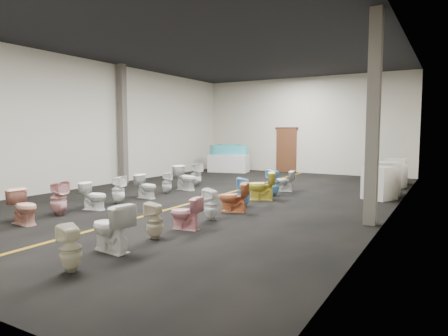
{
  "coord_description": "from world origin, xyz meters",
  "views": [
    {
      "loc": [
        6.23,
        -10.31,
        2.0
      ],
      "look_at": [
        -0.29,
        1.0,
        0.78
      ],
      "focal_mm": 32.0,
      "sensor_mm": 36.0,
      "label": 1
    }
  ],
  "objects_px": {
    "toilet_left_5": "(118,190)",
    "toilet_left_8": "(186,178)",
    "toilet_right_8": "(274,182)",
    "toilet_left_7": "(167,183)",
    "toilet_right_7": "(261,186)",
    "toilet_right_4": "(211,204)",
    "toilet_right_6": "(244,192)",
    "toilet_right_1": "(111,227)",
    "display_table": "(229,163)",
    "bathtub": "(229,150)",
    "toilet_right_5": "(234,197)",
    "toilet_right_9": "(284,181)",
    "toilet_left_6": "(146,186)",
    "toilet_left_9": "(196,175)",
    "toilet_left_3": "(59,198)",
    "toilet_right_2": "(155,221)",
    "toilet_right_3": "(185,213)",
    "toilet_left_2": "(24,207)",
    "toilet_left_4": "(94,196)",
    "appliance_crate_d": "(396,171)",
    "appliance_crate_a": "(379,183)",
    "toilet_right_0": "(71,249)",
    "appliance_crate_b": "(385,178)",
    "appliance_crate_c": "(392,176)"
  },
  "relations": [
    {
      "from": "toilet_left_4",
      "to": "toilet_right_2",
      "type": "relative_size",
      "value": 1.02
    },
    {
      "from": "toilet_right_9",
      "to": "toilet_left_6",
      "type": "bearing_deg",
      "value": -52.12
    },
    {
      "from": "bathtub",
      "to": "toilet_right_3",
      "type": "xyz_separation_m",
      "value": [
        4.82,
        -10.38,
        -0.73
      ]
    },
    {
      "from": "toilet_left_2",
      "to": "toilet_right_6",
      "type": "relative_size",
      "value": 0.99
    },
    {
      "from": "toilet_left_8",
      "to": "toilet_right_0",
      "type": "bearing_deg",
      "value": -150.45
    },
    {
      "from": "toilet_left_3",
      "to": "toilet_right_2",
      "type": "xyz_separation_m",
      "value": [
        3.28,
        -0.45,
        -0.07
      ]
    },
    {
      "from": "toilet_right_2",
      "to": "toilet_right_9",
      "type": "height_order",
      "value": "toilet_right_9"
    },
    {
      "from": "toilet_right_1",
      "to": "toilet_right_4",
      "type": "xyz_separation_m",
      "value": [
        0.21,
        2.81,
        -0.05
      ]
    },
    {
      "from": "toilet_left_7",
      "to": "toilet_right_7",
      "type": "distance_m",
      "value": 3.13
    },
    {
      "from": "toilet_left_5",
      "to": "toilet_right_8",
      "type": "bearing_deg",
      "value": -52.74
    },
    {
      "from": "toilet_left_2",
      "to": "toilet_right_7",
      "type": "relative_size",
      "value": 0.91
    },
    {
      "from": "bathtub",
      "to": "toilet_right_7",
      "type": "xyz_separation_m",
      "value": [
        4.69,
        -6.46,
        -0.65
      ]
    },
    {
      "from": "toilet_left_8",
      "to": "toilet_right_6",
      "type": "distance_m",
      "value": 3.42
    },
    {
      "from": "appliance_crate_b",
      "to": "toilet_right_0",
      "type": "relative_size",
      "value": 1.5
    },
    {
      "from": "bathtub",
      "to": "toilet_right_5",
      "type": "xyz_separation_m",
      "value": [
        4.83,
        -8.37,
        -0.7
      ]
    },
    {
      "from": "appliance_crate_d",
      "to": "toilet_left_5",
      "type": "relative_size",
      "value": 1.25
    },
    {
      "from": "toilet_left_3",
      "to": "toilet_left_7",
      "type": "height_order",
      "value": "toilet_left_3"
    },
    {
      "from": "appliance_crate_b",
      "to": "toilet_right_0",
      "type": "bearing_deg",
      "value": -106.14
    },
    {
      "from": "toilet_right_4",
      "to": "toilet_right_6",
      "type": "height_order",
      "value": "toilet_right_6"
    },
    {
      "from": "toilet_left_3",
      "to": "toilet_right_7",
      "type": "xyz_separation_m",
      "value": [
        3.23,
        4.34,
        0.0
      ]
    },
    {
      "from": "bathtub",
      "to": "toilet_right_3",
      "type": "distance_m",
      "value": 11.47
    },
    {
      "from": "appliance_crate_c",
      "to": "toilet_left_3",
      "type": "relative_size",
      "value": 1.0
    },
    {
      "from": "bathtub",
      "to": "toilet_right_7",
      "type": "height_order",
      "value": "bathtub"
    },
    {
      "from": "toilet_left_2",
      "to": "toilet_right_7",
      "type": "height_order",
      "value": "toilet_right_7"
    },
    {
      "from": "display_table",
      "to": "appliance_crate_b",
      "type": "distance_m",
      "value": 8.43
    },
    {
      "from": "toilet_left_6",
      "to": "toilet_right_6",
      "type": "xyz_separation_m",
      "value": [
        3.06,
        0.35,
        0.03
      ]
    },
    {
      "from": "bathtub",
      "to": "toilet_right_0",
      "type": "bearing_deg",
      "value": -92.44
    },
    {
      "from": "toilet_left_6",
      "to": "toilet_right_9",
      "type": "distance_m",
      "value": 4.5
    },
    {
      "from": "toilet_left_7",
      "to": "toilet_right_7",
      "type": "xyz_separation_m",
      "value": [
        3.1,
        0.41,
        0.07
      ]
    },
    {
      "from": "bathtub",
      "to": "toilet_right_5",
      "type": "bearing_deg",
      "value": -82.61
    },
    {
      "from": "toilet_left_5",
      "to": "toilet_right_4",
      "type": "relative_size",
      "value": 1.08
    },
    {
      "from": "toilet_left_5",
      "to": "toilet_right_4",
      "type": "height_order",
      "value": "toilet_left_5"
    },
    {
      "from": "toilet_right_9",
      "to": "toilet_right_6",
      "type": "bearing_deg",
      "value": -9.2
    },
    {
      "from": "toilet_right_5",
      "to": "toilet_left_5",
      "type": "bearing_deg",
      "value": -97.05
    },
    {
      "from": "toilet_left_5",
      "to": "appliance_crate_a",
      "type": "bearing_deg",
      "value": -64.08
    },
    {
      "from": "appliance_crate_a",
      "to": "toilet_right_8",
      "type": "height_order",
      "value": "appliance_crate_a"
    },
    {
      "from": "display_table",
      "to": "bathtub",
      "type": "bearing_deg",
      "value": 116.57
    },
    {
      "from": "toilet_left_7",
      "to": "toilet_right_1",
      "type": "xyz_separation_m",
      "value": [
        3.04,
        -5.35,
        0.06
      ]
    },
    {
      "from": "toilet_left_7",
      "to": "toilet_left_9",
      "type": "distance_m",
      "value": 1.81
    },
    {
      "from": "toilet_left_5",
      "to": "toilet_left_8",
      "type": "relative_size",
      "value": 0.93
    },
    {
      "from": "toilet_left_4",
      "to": "toilet_right_7",
      "type": "bearing_deg",
      "value": -51.9
    },
    {
      "from": "toilet_left_3",
      "to": "toilet_right_2",
      "type": "height_order",
      "value": "toilet_left_3"
    },
    {
      "from": "toilet_left_7",
      "to": "toilet_right_4",
      "type": "height_order",
      "value": "toilet_right_4"
    },
    {
      "from": "toilet_left_7",
      "to": "toilet_right_8",
      "type": "relative_size",
      "value": 0.83
    },
    {
      "from": "appliance_crate_a",
      "to": "toilet_left_7",
      "type": "xyz_separation_m",
      "value": [
        -6.05,
        -2.25,
        -0.13
      ]
    },
    {
      "from": "toilet_right_4",
      "to": "toilet_right_6",
      "type": "xyz_separation_m",
      "value": [
        -0.15,
        1.88,
        0.03
      ]
    },
    {
      "from": "bathtub",
      "to": "toilet_right_1",
      "type": "height_order",
      "value": "bathtub"
    },
    {
      "from": "toilet_left_6",
      "to": "toilet_left_9",
      "type": "xyz_separation_m",
      "value": [
        -0.13,
        2.82,
        0.07
      ]
    },
    {
      "from": "toilet_left_9",
      "to": "toilet_right_6",
      "type": "height_order",
      "value": "toilet_left_9"
    },
    {
      "from": "toilet_left_2",
      "to": "toilet_right_5",
      "type": "xyz_separation_m",
      "value": [
        3.26,
        3.37,
        -0.01
      ]
    }
  ]
}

